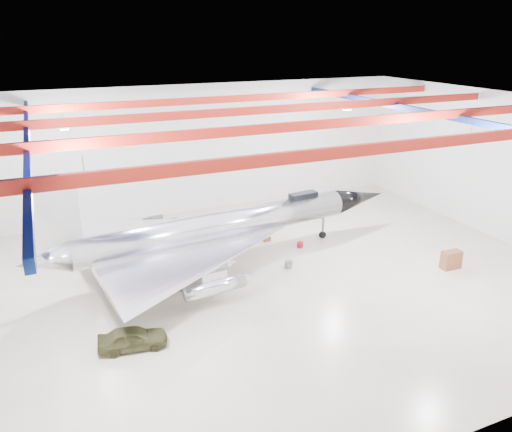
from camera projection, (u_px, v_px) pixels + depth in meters
name	position (u px, v px, depth m)	size (l,w,h in m)	color
floor	(257.00, 283.00, 31.76)	(40.00, 40.00, 0.00)	#B8AD93
wall_back	(187.00, 150.00, 42.75)	(40.00, 40.00, 0.00)	silver
wall_right	(501.00, 167.00, 37.36)	(30.00, 30.00, 0.00)	silver
ceiling	(257.00, 108.00, 27.95)	(40.00, 40.00, 0.00)	#0A0F38
ceiling_structure	(257.00, 120.00, 28.18)	(39.50, 29.50, 1.08)	maroon
jet_aircraft	(219.00, 230.00, 33.74)	(27.32, 17.16, 7.45)	silver
jeep	(133.00, 338.00, 25.01)	(1.38, 3.43, 1.17)	#393A1D
desk	(451.00, 260.00, 33.54)	(1.36, 0.68, 1.24)	brown
toolbox_red	(194.00, 243.00, 37.31)	(0.51, 0.41, 0.36)	maroon
engine_drum	(288.00, 264.00, 33.72)	(0.54, 0.54, 0.48)	#59595B
parts_bin	(267.00, 238.00, 38.13)	(0.53, 0.43, 0.37)	olive
crate_small	(118.00, 262.00, 34.31)	(0.42, 0.34, 0.30)	#59595B
tool_chest	(300.00, 245.00, 36.95)	(0.46, 0.46, 0.42)	maroon
oil_barrel	(206.00, 260.00, 34.43)	(0.58, 0.46, 0.40)	olive
spares_box	(198.00, 228.00, 40.04)	(0.43, 0.43, 0.38)	#59595B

